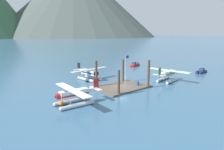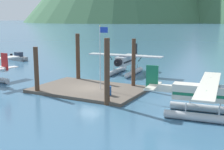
{
  "view_description": "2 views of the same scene",
  "coord_description": "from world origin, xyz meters",
  "px_view_note": "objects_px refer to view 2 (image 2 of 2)",
  "views": [
    {
      "loc": [
        -29.65,
        -30.49,
        11.6
      ],
      "look_at": [
        0.96,
        4.12,
        1.99
      ],
      "focal_mm": 33.18,
      "sensor_mm": 36.0,
      "label": 1
    },
    {
      "loc": [
        16.78,
        -26.54,
        7.65
      ],
      "look_at": [
        2.34,
        0.81,
        1.77
      ],
      "focal_mm": 48.63,
      "sensor_mm": 36.0,
      "label": 2
    }
  ],
  "objects_px": {
    "seaplane_silver_bow_centre": "(126,63)",
    "seaplane_cream_stbd_aft": "(205,97)",
    "flagpole": "(101,50)",
    "boat_grey_open_west": "(18,58)",
    "fuel_drum": "(108,91)"
  },
  "relations": [
    {
      "from": "seaplane_silver_bow_centre",
      "to": "boat_grey_open_west",
      "type": "height_order",
      "value": "seaplane_silver_bow_centre"
    },
    {
      "from": "seaplane_silver_bow_centre",
      "to": "seaplane_cream_stbd_aft",
      "type": "bearing_deg",
      "value": -46.04
    },
    {
      "from": "seaplane_silver_bow_centre",
      "to": "flagpole",
      "type": "bearing_deg",
      "value": -78.28
    },
    {
      "from": "flagpole",
      "to": "boat_grey_open_west",
      "type": "xyz_separation_m",
      "value": [
        -25.2,
        13.69,
        -3.87
      ]
    },
    {
      "from": "seaplane_cream_stbd_aft",
      "to": "seaplane_silver_bow_centre",
      "type": "xyz_separation_m",
      "value": [
        -13.27,
        13.76,
        0.0
      ]
    },
    {
      "from": "seaplane_silver_bow_centre",
      "to": "boat_grey_open_west",
      "type": "bearing_deg",
      "value": 172.15
    },
    {
      "from": "fuel_drum",
      "to": "seaplane_silver_bow_centre",
      "type": "distance_m",
      "value": 12.99
    },
    {
      "from": "seaplane_cream_stbd_aft",
      "to": "seaplane_silver_bow_centre",
      "type": "bearing_deg",
      "value": 133.96
    },
    {
      "from": "flagpole",
      "to": "boat_grey_open_west",
      "type": "relative_size",
      "value": 1.37
    },
    {
      "from": "flagpole",
      "to": "boat_grey_open_west",
      "type": "height_order",
      "value": "flagpole"
    },
    {
      "from": "flagpole",
      "to": "seaplane_cream_stbd_aft",
      "type": "distance_m",
      "value": 11.88
    },
    {
      "from": "flagpole",
      "to": "boat_grey_open_west",
      "type": "distance_m",
      "value": 28.94
    },
    {
      "from": "flagpole",
      "to": "seaplane_silver_bow_centre",
      "type": "xyz_separation_m",
      "value": [
        -2.18,
        10.52,
        -2.78
      ]
    },
    {
      "from": "seaplane_cream_stbd_aft",
      "to": "flagpole",
      "type": "bearing_deg",
      "value": 163.69
    },
    {
      "from": "seaplane_cream_stbd_aft",
      "to": "boat_grey_open_west",
      "type": "distance_m",
      "value": 40.07
    }
  ]
}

